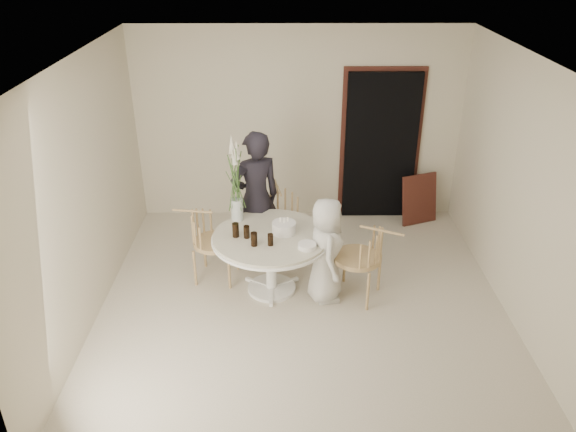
{
  "coord_description": "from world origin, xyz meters",
  "views": [
    {
      "loc": [
        -0.19,
        -5.22,
        3.78
      ],
      "look_at": [
        -0.16,
        0.3,
        0.94
      ],
      "focal_mm": 35.0,
      "sensor_mm": 36.0,
      "label": 1
    }
  ],
  "objects_px": {
    "table": "(271,244)",
    "girl": "(256,198)",
    "chair_far": "(280,213)",
    "boy": "(326,250)",
    "birthday_cake": "(284,228)",
    "chair_left": "(204,234)",
    "flower_vase": "(236,181)",
    "chair_right": "(369,253)"
  },
  "relations": [
    {
      "from": "girl",
      "to": "flower_vase",
      "type": "relative_size",
      "value": 1.63
    },
    {
      "from": "chair_right",
      "to": "chair_left",
      "type": "bearing_deg",
      "value": -78.42
    },
    {
      "from": "birthday_cake",
      "to": "girl",
      "type": "bearing_deg",
      "value": 118.17
    },
    {
      "from": "chair_right",
      "to": "chair_left",
      "type": "distance_m",
      "value": 1.92
    },
    {
      "from": "chair_left",
      "to": "boy",
      "type": "distance_m",
      "value": 1.47
    },
    {
      "from": "chair_right",
      "to": "birthday_cake",
      "type": "distance_m",
      "value": 0.98
    },
    {
      "from": "chair_far",
      "to": "girl",
      "type": "height_order",
      "value": "girl"
    },
    {
      "from": "chair_right",
      "to": "boy",
      "type": "relative_size",
      "value": 0.75
    },
    {
      "from": "table",
      "to": "flower_vase",
      "type": "relative_size",
      "value": 1.27
    },
    {
      "from": "girl",
      "to": "chair_right",
      "type": "bearing_deg",
      "value": 121.61
    },
    {
      "from": "girl",
      "to": "boy",
      "type": "height_order",
      "value": "girl"
    },
    {
      "from": "boy",
      "to": "chair_far",
      "type": "bearing_deg",
      "value": 23.12
    },
    {
      "from": "chair_left",
      "to": "birthday_cake",
      "type": "distance_m",
      "value": 0.99
    },
    {
      "from": "birthday_cake",
      "to": "boy",
      "type": "bearing_deg",
      "value": -24.18
    },
    {
      "from": "chair_right",
      "to": "flower_vase",
      "type": "height_order",
      "value": "flower_vase"
    },
    {
      "from": "table",
      "to": "chair_right",
      "type": "height_order",
      "value": "chair_right"
    },
    {
      "from": "table",
      "to": "boy",
      "type": "bearing_deg",
      "value": -14.18
    },
    {
      "from": "table",
      "to": "girl",
      "type": "xyz_separation_m",
      "value": [
        -0.2,
        0.69,
        0.24
      ]
    },
    {
      "from": "boy",
      "to": "flower_vase",
      "type": "relative_size",
      "value": 1.18
    },
    {
      "from": "table",
      "to": "birthday_cake",
      "type": "xyz_separation_m",
      "value": [
        0.15,
        0.05,
        0.18
      ]
    },
    {
      "from": "chair_left",
      "to": "flower_vase",
      "type": "distance_m",
      "value": 0.76
    },
    {
      "from": "chair_right",
      "to": "boy",
      "type": "height_order",
      "value": "boy"
    },
    {
      "from": "chair_far",
      "to": "chair_left",
      "type": "xyz_separation_m",
      "value": [
        -0.88,
        -0.53,
        -0.01
      ]
    },
    {
      "from": "table",
      "to": "chair_right",
      "type": "bearing_deg",
      "value": -9.16
    },
    {
      "from": "chair_far",
      "to": "boy",
      "type": "relative_size",
      "value": 0.73
    },
    {
      "from": "chair_right",
      "to": "table",
      "type": "bearing_deg",
      "value": -73.69
    },
    {
      "from": "chair_far",
      "to": "girl",
      "type": "distance_m",
      "value": 0.41
    },
    {
      "from": "boy",
      "to": "flower_vase",
      "type": "height_order",
      "value": "flower_vase"
    },
    {
      "from": "girl",
      "to": "birthday_cake",
      "type": "xyz_separation_m",
      "value": [
        0.34,
        -0.64,
        -0.06
      ]
    },
    {
      "from": "chair_far",
      "to": "boy",
      "type": "distance_m",
      "value": 1.1
    },
    {
      "from": "chair_left",
      "to": "chair_far",
      "type": "bearing_deg",
      "value": -50.07
    },
    {
      "from": "chair_far",
      "to": "birthday_cake",
      "type": "height_order",
      "value": "same"
    },
    {
      "from": "chair_left",
      "to": "flower_vase",
      "type": "height_order",
      "value": "flower_vase"
    },
    {
      "from": "chair_right",
      "to": "birthday_cake",
      "type": "relative_size",
      "value": 3.48
    },
    {
      "from": "chair_right",
      "to": "girl",
      "type": "relative_size",
      "value": 0.54
    },
    {
      "from": "table",
      "to": "chair_far",
      "type": "xyz_separation_m",
      "value": [
        0.09,
        0.82,
        -0.03
      ]
    },
    {
      "from": "table",
      "to": "chair_far",
      "type": "distance_m",
      "value": 0.82
    },
    {
      "from": "boy",
      "to": "birthday_cake",
      "type": "bearing_deg",
      "value": 60.88
    },
    {
      "from": "chair_far",
      "to": "flower_vase",
      "type": "distance_m",
      "value": 0.92
    },
    {
      "from": "chair_far",
      "to": "chair_left",
      "type": "relative_size",
      "value": 1.01
    },
    {
      "from": "boy",
      "to": "flower_vase",
      "type": "xyz_separation_m",
      "value": [
        -1.01,
        0.53,
        0.61
      ]
    },
    {
      "from": "chair_far",
      "to": "boy",
      "type": "xyz_separation_m",
      "value": [
        0.52,
        -0.97,
        0.03
      ]
    }
  ]
}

